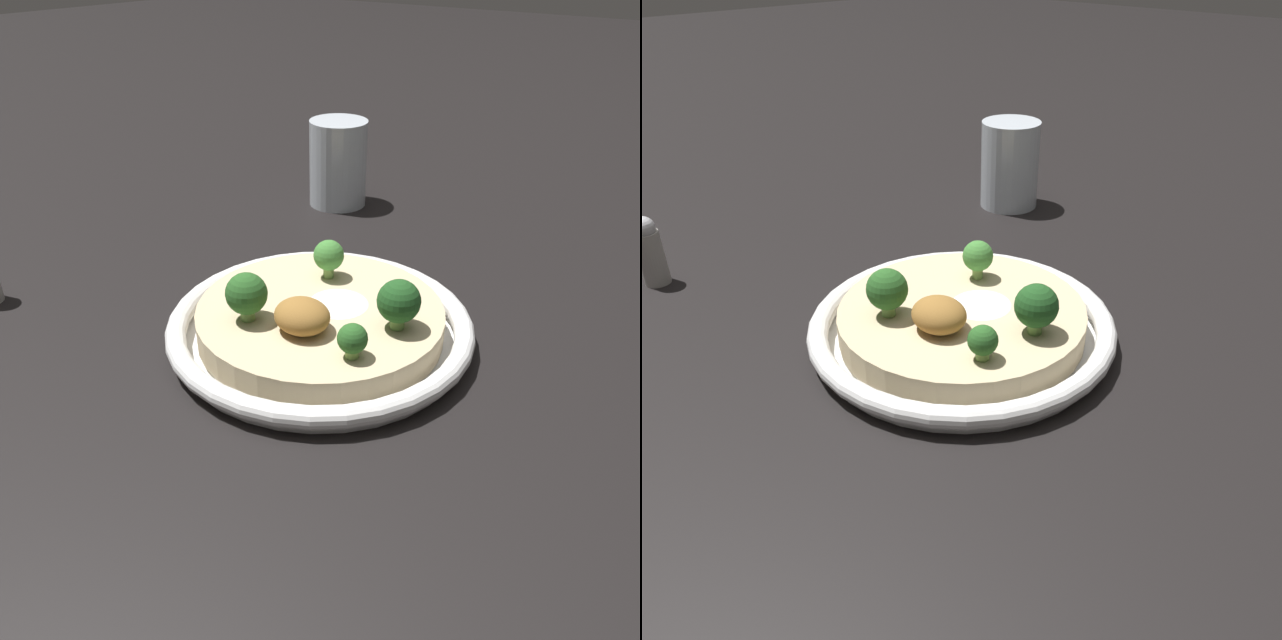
% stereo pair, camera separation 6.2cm
% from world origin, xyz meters
% --- Properties ---
extents(ground_plane, '(6.00, 6.00, 0.00)m').
position_xyz_m(ground_plane, '(0.00, 0.00, 0.00)').
color(ground_plane, black).
extents(risotto_bowl, '(0.30, 0.30, 0.04)m').
position_xyz_m(risotto_bowl, '(0.00, 0.00, 0.02)').
color(risotto_bowl, white).
rests_on(risotto_bowl, ground_plane).
extents(cheese_sprinkle, '(0.06, 0.06, 0.01)m').
position_xyz_m(cheese_sprinkle, '(-0.01, -0.02, 0.04)').
color(cheese_sprinkle, white).
rests_on(cheese_sprinkle, risotto_bowl).
extents(crispy_onion_garnish, '(0.05, 0.05, 0.03)m').
position_xyz_m(crispy_onion_garnish, '(-0.01, 0.04, 0.05)').
color(crispy_onion_garnish, olive).
rests_on(crispy_onion_garnish, risotto_bowl).
extents(broccoli_back, '(0.04, 0.04, 0.05)m').
position_xyz_m(broccoli_back, '(0.04, 0.06, 0.06)').
color(broccoli_back, '#668E47').
rests_on(broccoli_back, risotto_bowl).
extents(broccoli_back_left, '(0.03, 0.03, 0.03)m').
position_xyz_m(broccoli_back_left, '(-0.07, 0.05, 0.05)').
color(broccoli_back_left, '#759E4C').
rests_on(broccoli_back_left, risotto_bowl).
extents(broccoli_front, '(0.03, 0.03, 0.04)m').
position_xyz_m(broccoli_front, '(0.03, -0.06, 0.06)').
color(broccoli_front, '#759E4C').
rests_on(broccoli_front, risotto_bowl).
extents(broccoli_front_left, '(0.04, 0.04, 0.05)m').
position_xyz_m(broccoli_front_left, '(-0.08, -0.01, 0.06)').
color(broccoli_front_left, '#668E47').
rests_on(broccoli_front_left, risotto_bowl).
extents(drinking_glass, '(0.08, 0.08, 0.12)m').
position_xyz_m(drinking_glass, '(0.20, -0.31, 0.06)').
color(drinking_glass, silver).
rests_on(drinking_glass, ground_plane).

